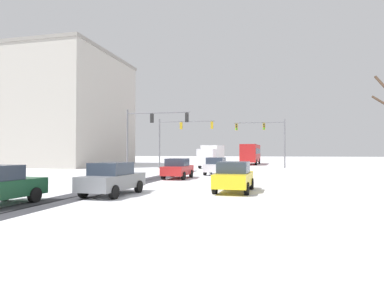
# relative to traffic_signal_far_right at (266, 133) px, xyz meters

# --- Properties ---
(wheel_track_left_lane) EXTENTS (1.03, 32.66, 0.01)m
(wheel_track_left_lane) POSITION_rel_traffic_signal_far_right_xyz_m (-7.95, -24.78, -4.67)
(wheel_track_left_lane) COLOR #38383D
(wheel_track_left_lane) RESTS_ON ground
(wheel_track_right_lane) EXTENTS (1.04, 32.66, 0.01)m
(wheel_track_right_lane) POSITION_rel_traffic_signal_far_right_xyz_m (-8.86, -24.78, -4.67)
(wheel_track_right_lane) COLOR #38383D
(wheel_track_right_lane) RESTS_ON ground
(sidewalk_kerb_right) EXTENTS (4.00, 32.66, 0.12)m
(sidewalk_kerb_right) POSITION_rel_traffic_signal_far_right_xyz_m (3.75, -26.26, -4.61)
(sidewalk_kerb_right) COLOR white
(sidewalk_kerb_right) RESTS_ON ground
(traffic_signal_far_right) EXTENTS (6.77, 0.50, 6.50)m
(traffic_signal_far_right) POSITION_rel_traffic_signal_far_right_xyz_m (0.00, 0.00, 0.00)
(traffic_signal_far_right) COLOR slate
(traffic_signal_far_right) RESTS_ON ground
(traffic_signal_near_left) EXTENTS (6.69, 0.57, 6.50)m
(traffic_signal_near_left) POSITION_rel_traffic_signal_far_right_xyz_m (-11.40, -13.83, -0.00)
(traffic_signal_near_left) COLOR slate
(traffic_signal_near_left) RESTS_ON ground
(traffic_signal_far_left) EXTENTS (7.46, 0.51, 6.50)m
(traffic_signal_far_left) POSITION_rel_traffic_signal_far_right_xyz_m (-11.11, -3.86, 0.03)
(traffic_signal_far_left) COLOR slate
(traffic_signal_far_left) RESTS_ON ground
(car_white_lead) EXTENTS (1.93, 4.15, 1.62)m
(car_white_lead) POSITION_rel_traffic_signal_far_right_xyz_m (-4.37, -14.55, -3.86)
(car_white_lead) COLOR silver
(car_white_lead) RESTS_ON ground
(car_red_second) EXTENTS (1.87, 4.12, 1.62)m
(car_red_second) POSITION_rel_traffic_signal_far_right_xyz_m (-6.65, -19.78, -3.86)
(car_red_second) COLOR red
(car_red_second) RESTS_ON ground
(car_yellow_cab_third) EXTENTS (1.93, 4.15, 1.62)m
(car_yellow_cab_third) POSITION_rel_traffic_signal_far_right_xyz_m (-1.24, -27.55, -3.86)
(car_yellow_cab_third) COLOR yellow
(car_yellow_cab_third) RESTS_ON ground
(car_grey_fourth) EXTENTS (1.99, 4.18, 1.62)m
(car_grey_fourth) POSITION_rel_traffic_signal_far_right_xyz_m (-6.96, -30.40, -3.86)
(car_grey_fourth) COLOR slate
(car_grey_fourth) RESTS_ON ground
(bus_oncoming) EXTENTS (2.93, 11.07, 3.38)m
(bus_oncoming) POSITION_rel_traffic_signal_far_right_xyz_m (-2.85, 12.27, -2.68)
(bus_oncoming) COLOR #B21E1E
(bus_oncoming) RESTS_ON ground
(box_truck_delivery) EXTENTS (2.55, 7.49, 3.02)m
(box_truck_delivery) POSITION_rel_traffic_signal_far_right_xyz_m (-7.21, -1.37, -3.04)
(box_truck_delivery) COLOR silver
(box_truck_delivery) RESTS_ON ground
(office_building_far_left_block) EXTENTS (24.93, 18.73, 17.19)m
(office_building_far_left_block) POSITION_rel_traffic_signal_far_right_xyz_m (-35.32, 0.42, 3.93)
(office_building_far_left_block) COLOR #B2ADA3
(office_building_far_left_block) RESTS_ON ground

